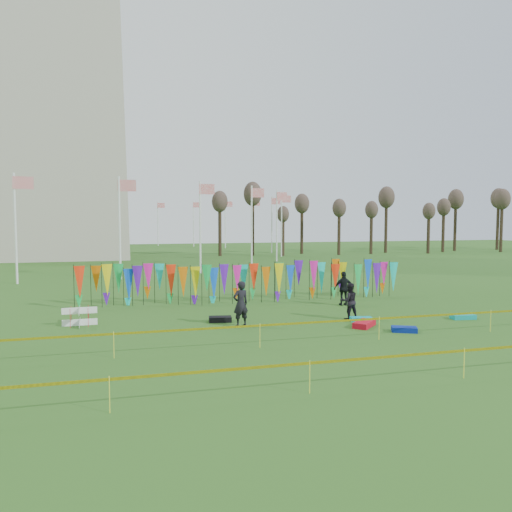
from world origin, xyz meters
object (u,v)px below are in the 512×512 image
object	(u,v)px
person_right	(344,288)
kite_bag_blue	(404,329)
person_left	(241,304)
kite_bag_black	(220,319)
kite_bag_red	(364,324)
kite_bag_teal	(463,317)
box_kite	(80,316)
kite_bag_turquoise	(361,319)
person_mid	(349,301)

from	to	relation	value
person_right	kite_bag_blue	xyz separation A→B (m)	(-0.39, -6.58, -0.82)
person_left	kite_bag_black	distance (m)	1.62
kite_bag_red	kite_bag_teal	world-z (taller)	kite_bag_red
person_left	person_right	world-z (taller)	person_left
kite_bag_blue	kite_bag_black	bearing A→B (deg)	149.67
kite_bag_blue	kite_bag_teal	xyz separation A→B (m)	(4.14, 1.67, -0.00)
kite_bag_teal	kite_bag_blue	bearing A→B (deg)	-158.02
box_kite	kite_bag_turquoise	size ratio (longest dim) A/B	0.85
person_mid	kite_bag_red	size ratio (longest dim) A/B	1.25
person_mid	kite_bag_blue	xyz separation A→B (m)	(1.01, -3.04, -0.74)
person_mid	person_right	xyz separation A→B (m)	(1.40, 3.54, 0.07)
box_kite	person_left	size ratio (longest dim) A/B	0.42
person_left	kite_bag_teal	bearing A→B (deg)	158.17
box_kite	kite_bag_blue	world-z (taller)	box_kite
kite_bag_black	kite_bag_red	bearing A→B (deg)	-24.93
kite_bag_black	kite_bag_teal	xyz separation A→B (m)	(11.06, -2.38, -0.01)
kite_bag_blue	kite_bag_red	world-z (taller)	kite_bag_red
person_left	kite_bag_red	distance (m)	5.43
person_mid	kite_bag_black	xyz separation A→B (m)	(-5.92, 1.01, -0.73)
kite_bag_turquoise	kite_bag_black	world-z (taller)	kite_bag_black
person_mid	person_left	bearing A→B (deg)	6.03
person_right	kite_bag_black	bearing A→B (deg)	25.76
kite_bag_red	kite_bag_blue	bearing A→B (deg)	-50.43
kite_bag_teal	kite_bag_red	bearing A→B (deg)	-176.53
kite_bag_blue	kite_bag_black	world-z (taller)	kite_bag_black
person_left	kite_bag_turquoise	world-z (taller)	person_left
box_kite	kite_bag_black	world-z (taller)	box_kite
box_kite	person_left	distance (m)	7.05
kite_bag_turquoise	kite_bag_blue	bearing A→B (deg)	-73.86
person_mid	kite_bag_turquoise	bearing A→B (deg)	120.88
person_right	kite_bag_red	bearing A→B (deg)	80.62
box_kite	person_right	world-z (taller)	person_right
person_right	kite_bag_red	xyz separation A→B (m)	(-1.51, -5.23, -0.80)
person_mid	kite_bag_teal	xyz separation A→B (m)	(5.15, -1.37, -0.74)
kite_bag_turquoise	box_kite	bearing A→B (deg)	169.13
kite_bag_black	person_mid	bearing A→B (deg)	-9.69
kite_bag_turquoise	kite_bag_blue	xyz separation A→B (m)	(0.70, -2.43, 0.01)
kite_bag_red	person_right	bearing A→B (deg)	73.90
kite_bag_teal	person_right	bearing A→B (deg)	127.33
kite_bag_red	kite_bag_turquoise	bearing A→B (deg)	69.24
kite_bag_turquoise	kite_bag_black	size ratio (longest dim) A/B	0.96
person_right	box_kite	bearing A→B (deg)	14.27
box_kite	person_right	xyz separation A→B (m)	(13.41, 1.78, 0.51)
person_left	person_mid	distance (m)	5.25
person_right	kite_bag_black	size ratio (longest dim) A/B	1.81
person_left	person_mid	xyz separation A→B (m)	(5.24, 0.17, -0.14)
person_right	kite_bag_blue	distance (m)	6.64
kite_bag_blue	kite_bag_red	size ratio (longest dim) A/B	0.75
kite_bag_black	kite_bag_turquoise	bearing A→B (deg)	-14.57
kite_bag_turquoise	kite_bag_teal	xyz separation A→B (m)	(4.84, -0.77, 0.01)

